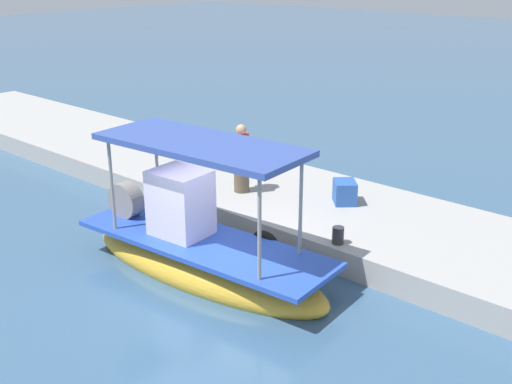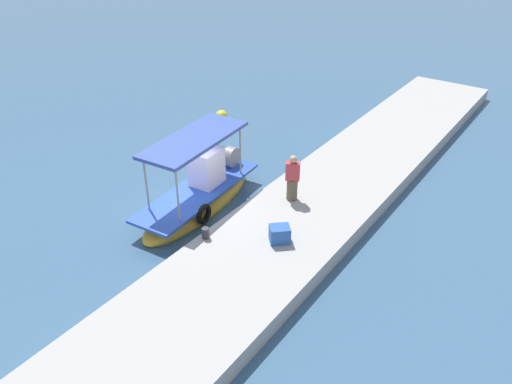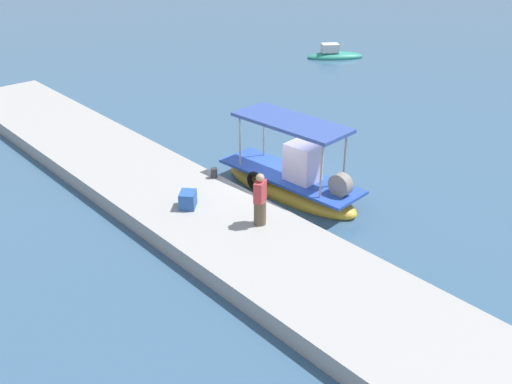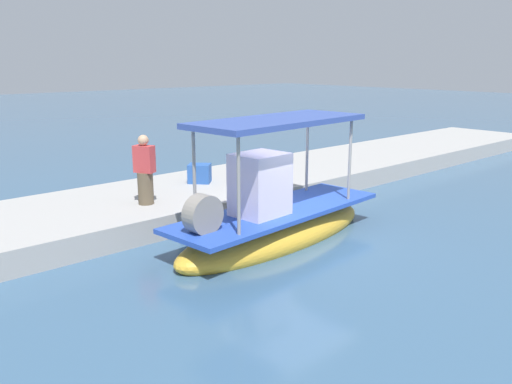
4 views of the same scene
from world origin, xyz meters
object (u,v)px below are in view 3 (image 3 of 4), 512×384
Objects in this scene: cargo_crate at (188,200)px; moored_boat_near at (334,56)px; mooring_bollard at (214,173)px; fisherman_near_bollard at (260,202)px; main_fishing_boat at (291,181)px.

cargo_crate reaches higher than moored_boat_near.
fisherman_near_bollard is at bearing -15.38° from mooring_bollard.
moored_boat_near is (-10.19, 18.19, -0.59)m from mooring_bollard.
cargo_crate is at bearing -156.54° from fisherman_near_bollard.
cargo_crate is at bearing -59.34° from mooring_bollard.
mooring_bollard is at bearing -135.47° from main_fishing_boat.
moored_boat_near is at bearing 119.27° from mooring_bollard.
fisherman_near_bollard is (1.56, -2.94, 0.84)m from main_fishing_boat.
mooring_bollard is 20.86m from moored_boat_near.
cargo_crate reaches higher than mooring_bollard.
mooring_bollard is (-2.00, -1.96, 0.24)m from main_fishing_boat.
fisherman_near_bollard is 3.74m from mooring_bollard.
mooring_bollard is 0.58× the size of cargo_crate.
mooring_bollard is at bearing -60.73° from moored_boat_near.
main_fishing_boat reaches higher than moored_boat_near.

